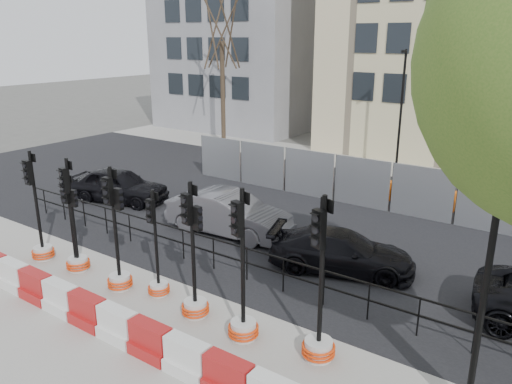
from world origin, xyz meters
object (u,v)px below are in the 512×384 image
Objects in this scene: traffic_signal_a at (41,238)px; traffic_signal_h at (319,328)px; lamp_post_near at (491,247)px; car_c at (341,251)px; traffic_signal_d at (118,261)px; car_a at (119,185)px.

traffic_signal_a is 0.93× the size of traffic_signal_h.
car_c is (-4.41, 3.80, -2.61)m from lamp_post_near.
lamp_post_near reaches higher than traffic_signal_h.
traffic_signal_a is 0.76× the size of car_c.
lamp_post_near reaches higher than car_c.
lamp_post_near is at bearing 0.45° from traffic_signal_d.
traffic_signal_a is 9.08m from car_c.
traffic_signal_d is at bearing -159.20° from traffic_signal_h.
traffic_signal_a reaches higher than car_a.
traffic_signal_h is 4.35m from car_c.
traffic_signal_a is 9.31m from traffic_signal_h.
car_a is (-5.94, 5.04, -0.11)m from traffic_signal_d.
traffic_signal_d is at bearing 1.65° from traffic_signal_a.
traffic_signal_h is 0.81× the size of car_c.
traffic_signal_a is (-12.27, -0.75, -2.52)m from lamp_post_near.
traffic_signal_a is at bearing -159.91° from traffic_signal_h.
traffic_signal_h reaches higher than traffic_signal_d.
lamp_post_near is 1.74× the size of traffic_signal_d.
car_c is (4.42, 4.46, -0.21)m from traffic_signal_d.
traffic_signal_a is 0.77× the size of car_a.
traffic_signal_h is at bearing -126.12° from car_a.
traffic_signal_d reaches higher than car_a.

